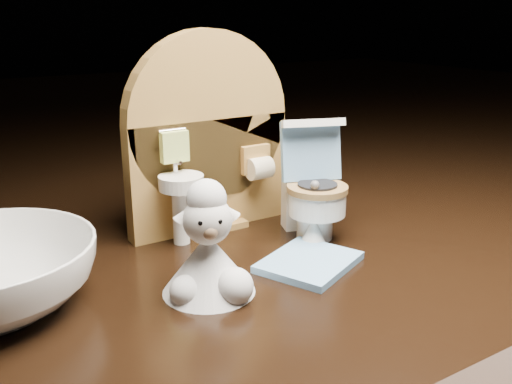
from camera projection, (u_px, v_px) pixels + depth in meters
backdrop_panel at (208, 145)px, 0.43m from camera, size 0.13×0.05×0.15m
toy_toilet at (312, 193)px, 0.43m from camera, size 0.05×0.06×0.09m
bath_mat at (309, 262)px, 0.38m from camera, size 0.08×0.07×0.00m
toilet_brush at (314, 229)px, 0.41m from camera, size 0.02×0.02×0.05m
plush_lamb at (209, 254)px, 0.34m from camera, size 0.06×0.06×0.07m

